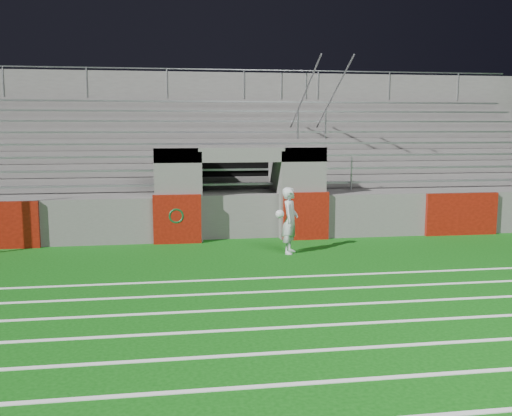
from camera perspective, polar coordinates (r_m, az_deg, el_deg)
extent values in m
plane|color=#0C4A0C|center=(13.08, 0.33, -5.90)|extent=(90.00, 90.00, 0.00)
cube|color=white|center=(7.52, 7.82, -16.80)|extent=(28.00, 0.09, 0.01)
cube|color=white|center=(8.40, 5.83, -14.01)|extent=(28.00, 0.09, 0.01)
cube|color=white|center=(9.31, 4.26, -11.74)|extent=(28.00, 0.09, 0.01)
cube|color=white|center=(10.24, 2.99, -9.88)|extent=(28.00, 0.09, 0.01)
cube|color=white|center=(11.17, 1.95, -8.32)|extent=(28.00, 0.09, 0.01)
cube|color=white|center=(12.12, 1.07, -7.00)|extent=(28.00, 0.09, 0.01)
cube|color=#565452|center=(18.63, 22.76, -0.37)|extent=(10.60, 0.35, 1.25)
cube|color=#565452|center=(16.14, -7.96, 1.39)|extent=(1.20, 1.00, 2.60)
cube|color=#565452|center=(16.58, 4.59, 1.62)|extent=(1.20, 1.00, 2.60)
cube|color=black|center=(17.94, -2.27, 1.97)|extent=(2.60, 0.20, 2.50)
cube|color=#565452|center=(16.76, -5.76, 1.50)|extent=(0.10, 2.20, 2.50)
cube|color=#565452|center=(17.03, 1.99, 1.65)|extent=(0.10, 2.20, 2.50)
cube|color=#565452|center=(16.17, -1.62, 5.39)|extent=(4.80, 1.00, 0.40)
cube|color=#565452|center=(20.08, -2.96, 2.33)|extent=(26.00, 8.00, 0.20)
cube|color=#565452|center=(20.15, -2.95, 0.57)|extent=(26.00, 8.00, 1.05)
cube|color=#5E1008|center=(15.68, -7.88, -1.11)|extent=(1.30, 0.15, 1.35)
cube|color=#5E1008|center=(16.13, 5.01, -0.81)|extent=(1.30, 0.15, 1.35)
cube|color=#5E1008|center=(17.83, 19.85, -0.57)|extent=(2.20, 0.15, 1.25)
cube|color=#94979C|center=(17.16, -1.99, 2.43)|extent=(23.00, 0.28, 0.06)
cube|color=#565452|center=(18.00, -2.30, 2.60)|extent=(24.00, 0.75, 0.38)
cube|color=#94979C|center=(17.87, -2.27, 3.88)|extent=(23.00, 0.28, 0.06)
cube|color=#565452|center=(18.72, -2.56, 3.39)|extent=(24.00, 0.75, 0.76)
cube|color=#94979C|center=(18.59, -2.54, 5.21)|extent=(23.00, 0.28, 0.06)
cube|color=#565452|center=(19.45, -2.80, 4.13)|extent=(24.00, 0.75, 1.14)
cube|color=#94979C|center=(19.32, -2.79, 6.45)|extent=(23.00, 0.28, 0.06)
cube|color=#565452|center=(20.19, -3.03, 4.81)|extent=(24.00, 0.75, 1.52)
cube|color=#94979C|center=(20.06, -3.02, 7.59)|extent=(23.00, 0.28, 0.06)
cube|color=#565452|center=(20.92, -3.23, 5.45)|extent=(24.00, 0.75, 1.90)
cube|color=#94979C|center=(20.80, -3.23, 8.66)|extent=(23.00, 0.28, 0.06)
cube|color=#565452|center=(21.66, -3.43, 6.04)|extent=(24.00, 0.75, 2.28)
cube|color=#94979C|center=(21.56, -3.43, 9.64)|extent=(23.00, 0.28, 0.06)
cube|color=#565452|center=(22.40, -3.61, 6.59)|extent=(24.00, 0.75, 2.66)
cube|color=#94979C|center=(22.32, -3.62, 10.57)|extent=(23.00, 0.28, 0.06)
cube|color=#565452|center=(23.07, -3.76, 6.79)|extent=(26.00, 0.60, 5.29)
cylinder|color=#A5A8AD|center=(17.33, 6.37, 3.37)|extent=(0.05, 0.05, 1.00)
cylinder|color=#A5A8AD|center=(20.19, 4.21, 8.38)|extent=(0.05, 0.05, 1.00)
cylinder|color=#A5A8AD|center=(23.18, 2.56, 12.12)|extent=(0.05, 0.05, 1.00)
cylinder|color=#A5A8AD|center=(20.20, 4.22, 9.80)|extent=(0.05, 6.02, 3.08)
cylinder|color=#A5A8AD|center=(17.62, 9.52, 3.39)|extent=(0.05, 0.05, 1.00)
cylinder|color=#A5A8AD|center=(20.43, 6.97, 8.34)|extent=(0.05, 0.05, 1.00)
cylinder|color=#A5A8AD|center=(23.39, 5.02, 12.06)|extent=(0.05, 0.05, 1.00)
cylinder|color=#A5A8AD|center=(20.44, 7.00, 9.74)|extent=(0.05, 6.02, 3.08)
cylinder|color=#A5A8AD|center=(23.52, -23.97, 11.50)|extent=(0.05, 0.05, 1.10)
cylinder|color=#A5A8AD|center=(22.94, -16.57, 11.96)|extent=(0.05, 0.05, 1.10)
cylinder|color=#A5A8AD|center=(22.74, -8.89, 12.23)|extent=(0.05, 0.05, 1.10)
cylinder|color=#A5A8AD|center=(22.94, -1.20, 12.29)|extent=(0.05, 0.05, 1.10)
cylinder|color=#A5A8AD|center=(23.52, 6.23, 12.14)|extent=(0.05, 0.05, 1.10)
cylinder|color=#A5A8AD|center=(24.45, 13.19, 11.82)|extent=(0.05, 0.05, 1.10)
cylinder|color=#A5A8AD|center=(25.71, 19.53, 11.38)|extent=(0.05, 0.05, 1.10)
cylinder|color=#A5A8AD|center=(22.88, -3.76, 13.67)|extent=(24.00, 0.05, 0.05)
imported|color=#AFB6B9|center=(14.33, 3.43, -1.25)|extent=(0.60, 0.72, 1.68)
sphere|color=silver|center=(14.15, 2.39, -0.61)|extent=(0.21, 0.21, 0.21)
torus|color=#0C3C18|center=(15.68, -7.98, -1.02)|extent=(0.52, 0.10, 0.52)
torus|color=#0C3D1A|center=(15.62, -7.98, -0.79)|extent=(0.44, 0.08, 0.44)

